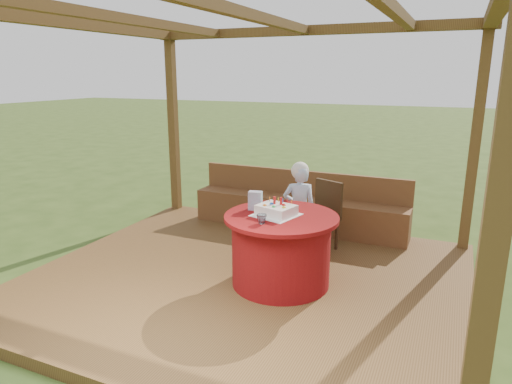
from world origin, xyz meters
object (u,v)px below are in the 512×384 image
Objects in this scene: chair at (323,212)px; birthday_cake at (276,210)px; elderly_woman at (299,206)px; drinking_glass at (262,219)px; bench at (298,210)px; table at (281,249)px; gift_bag at (255,201)px.

birthday_cake reaches higher than chair.
chair is 1.73× the size of birthday_cake.
birthday_cake is (-0.16, -1.16, 0.33)m from chair.
elderly_woman is at bearing 94.02° from birthday_cake.
chair is 1.51m from drinking_glass.
drinking_glass is at bearing -81.30° from bench.
elderly_woman is at bearing 91.63° from drinking_glass.
elderly_woman reaches higher than bench.
table is at bearing 75.81° from drinking_glass.
elderly_woman is 5.70× the size of gift_bag.
drinking_glass is at bearing -104.19° from table.
table is 0.94m from elderly_woman.
bench is 2.68× the size of elderly_woman.
bench is at bearing 108.81° from elderly_woman.
birthday_cake is 0.29m from gift_bag.
bench is at bearing 101.13° from birthday_cake.
birthday_cake is at bearing -98.01° from chair.
table is 11.88× the size of drinking_glass.
table is at bearing 18.62° from birthday_cake.
gift_bag is at bearing 166.31° from table.
elderly_woman reaches higher than drinking_glass.
gift_bag reaches higher than chair.
chair reaches higher than bench.
drinking_glass is (0.03, -1.23, 0.21)m from elderly_woman.
birthday_cake is at bearing 84.29° from drinking_glass.
birthday_cake is at bearing -78.87° from bench.
elderly_woman is 0.95m from birthday_cake.
drinking_glass is at bearing -68.69° from gift_bag.
gift_bag is at bearing 121.36° from drinking_glass.
birthday_cake is (0.07, -0.93, 0.22)m from elderly_woman.
birthday_cake reaches higher than drinking_glass.
gift_bag is at bearing -112.16° from chair.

